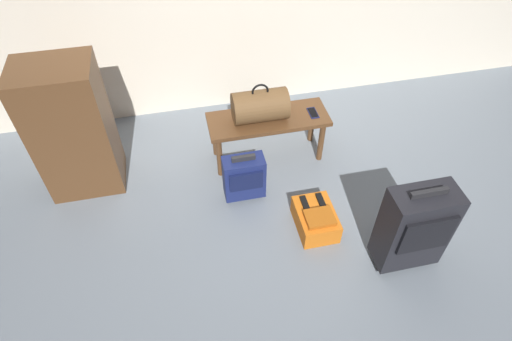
{
  "coord_description": "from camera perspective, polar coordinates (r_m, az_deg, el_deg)",
  "views": [
    {
      "loc": [
        -0.82,
        -1.96,
        2.66
      ],
      "look_at": [
        -0.32,
        0.32,
        0.25
      ],
      "focal_mm": 30.06,
      "sensor_mm": 36.0,
      "label": 1
    }
  ],
  "objects": [
    {
      "name": "ground_plane",
      "position": [
        3.41,
        6.48,
        -5.86
      ],
      "size": [
        6.6,
        6.6,
        0.0
      ],
      "primitive_type": "plane",
      "color": "slate"
    },
    {
      "name": "suitcase_small_navy",
      "position": [
        3.32,
        -1.6,
        -0.88
      ],
      "size": [
        0.32,
        0.19,
        0.46
      ],
      "color": "navy",
      "rests_on": "ground"
    },
    {
      "name": "side_cabinet",
      "position": [
        3.54,
        -23.24,
        5.0
      ],
      "size": [
        0.56,
        0.44,
        1.1
      ],
      "color": "brown",
      "rests_on": "ground"
    },
    {
      "name": "backpack_orange",
      "position": [
        3.27,
        7.94,
        -6.41
      ],
      "size": [
        0.28,
        0.38,
        0.21
      ],
      "color": "orange",
      "rests_on": "ground"
    },
    {
      "name": "bench",
      "position": [
        3.59,
        1.62,
        6.19
      ],
      "size": [
        1.0,
        0.36,
        0.44
      ],
      "color": "brown",
      "rests_on": "ground"
    },
    {
      "name": "suitcase_upright_charcoal",
      "position": [
        3.02,
        20.35,
        -7.13
      ],
      "size": [
        0.44,
        0.25,
        0.74
      ],
      "color": "black",
      "rests_on": "ground"
    },
    {
      "name": "duffel_bag_brown",
      "position": [
        3.45,
        0.55,
        8.6
      ],
      "size": [
        0.44,
        0.26,
        0.34
      ],
      "color": "brown",
      "rests_on": "bench"
    },
    {
      "name": "cell_phone",
      "position": [
        3.62,
        7.58,
        7.62
      ],
      "size": [
        0.07,
        0.14,
        0.01
      ],
      "color": "#191E4C",
      "rests_on": "bench"
    }
  ]
}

